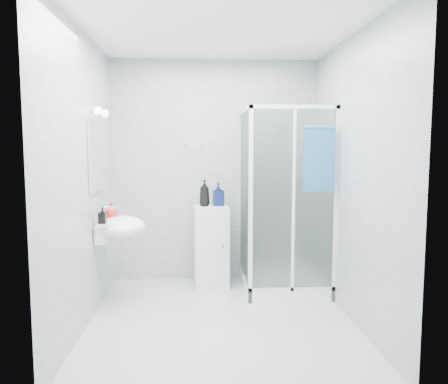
{
  "coord_description": "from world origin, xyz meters",
  "views": [
    {
      "loc": [
        -0.21,
        -3.87,
        1.58
      ],
      "look_at": [
        0.05,
        0.35,
        1.15
      ],
      "focal_mm": 35.0,
      "sensor_mm": 36.0,
      "label": 1
    }
  ],
  "objects": [
    {
      "name": "wall_basin",
      "position": [
        -0.99,
        0.45,
        0.8
      ],
      "size": [
        0.46,
        0.56,
        0.35
      ],
      "color": "white",
      "rests_on": "ground"
    },
    {
      "name": "shampoo_bottle_b",
      "position": [
        0.03,
        1.05,
        1.05
      ],
      "size": [
        0.13,
        0.13,
        0.26
      ],
      "primitive_type": "imported",
      "rotation": [
        0.0,
        0.0,
        0.1
      ],
      "color": "#0B1846",
      "rests_on": "storage_cabinet"
    },
    {
      "name": "vanity_lights",
      "position": [
        -1.14,
        0.45,
        1.92
      ],
      "size": [
        0.1,
        0.4,
        0.08
      ],
      "color": "silver",
      "rests_on": "room"
    },
    {
      "name": "soap_dispenser_black",
      "position": [
        -1.11,
        0.28,
        0.94
      ],
      "size": [
        0.07,
        0.07,
        0.15
      ],
      "primitive_type": "imported",
      "rotation": [
        0.0,
        0.0,
        -0.04
      ],
      "color": "black",
      "rests_on": "wall_basin"
    },
    {
      "name": "storage_cabinet",
      "position": [
        -0.06,
        1.01,
        0.46
      ],
      "size": [
        0.4,
        0.42,
        0.92
      ],
      "rotation": [
        0.0,
        0.0,
        0.06
      ],
      "color": "white",
      "rests_on": "ground"
    },
    {
      "name": "soap_dispenser_orange",
      "position": [
        -1.09,
        0.61,
        0.94
      ],
      "size": [
        0.14,
        0.14,
        0.16
      ],
      "primitive_type": "imported",
      "rotation": [
        0.0,
        0.0,
        -0.15
      ],
      "color": "red",
      "rests_on": "wall_basin"
    },
    {
      "name": "shower_enclosure",
      "position": [
        0.67,
        0.77,
        0.45
      ],
      "size": [
        0.9,
        0.95,
        2.0
      ],
      "color": "white",
      "rests_on": "ground"
    },
    {
      "name": "mirror",
      "position": [
        -1.19,
        0.45,
        1.5
      ],
      "size": [
        0.02,
        0.6,
        0.7
      ],
      "primitive_type": "cube",
      "color": "white",
      "rests_on": "room"
    },
    {
      "name": "hand_towel",
      "position": [
        0.99,
        0.36,
        1.49
      ],
      "size": [
        0.3,
        0.04,
        0.65
      ],
      "color": "#255D8E",
      "rests_on": "shower_enclosure"
    },
    {
      "name": "room",
      "position": [
        0.0,
        0.0,
        1.3
      ],
      "size": [
        2.4,
        2.6,
        2.6
      ],
      "color": "silver",
      "rests_on": "ground"
    },
    {
      "name": "wall_hooks",
      "position": [
        -0.25,
        1.26,
        1.62
      ],
      "size": [
        0.23,
        0.06,
        0.03
      ],
      "color": "silver",
      "rests_on": "room"
    },
    {
      "name": "shampoo_bottle_a",
      "position": [
        -0.13,
        1.02,
        1.07
      ],
      "size": [
        0.14,
        0.14,
        0.3
      ],
      "primitive_type": "imported",
      "rotation": [
        0.0,
        0.0,
        0.27
      ],
      "color": "black",
      "rests_on": "storage_cabinet"
    }
  ]
}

